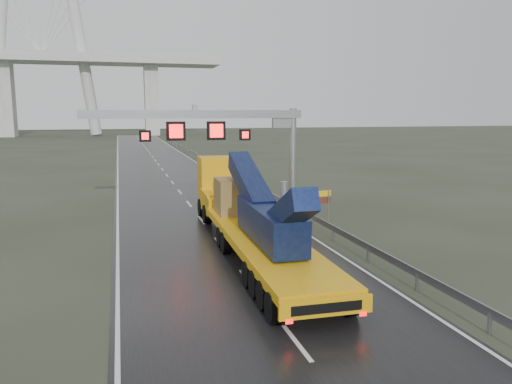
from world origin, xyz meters
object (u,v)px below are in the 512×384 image
object	(u,v)px
exit_sign_pair	(322,200)
sign_gantry	(226,132)
striped_barrier	(295,212)
heavy_haul_truck	(243,207)

from	to	relation	value
exit_sign_pair	sign_gantry	bearing A→B (deg)	125.64
sign_gantry	striped_barrier	bearing A→B (deg)	-39.35
heavy_haul_truck	exit_sign_pair	bearing A→B (deg)	26.85
sign_gantry	exit_sign_pair	size ratio (longest dim) A/B	6.91
exit_sign_pair	striped_barrier	world-z (taller)	exit_sign_pair
heavy_haul_truck	exit_sign_pair	size ratio (longest dim) A/B	9.51
sign_gantry	striped_barrier	xyz separation A→B (m)	(3.90, -3.19, -5.12)
sign_gantry	heavy_haul_truck	size ratio (longest dim) A/B	0.73
sign_gantry	striped_barrier	distance (m)	7.18
sign_gantry	striped_barrier	world-z (taller)	sign_gantry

